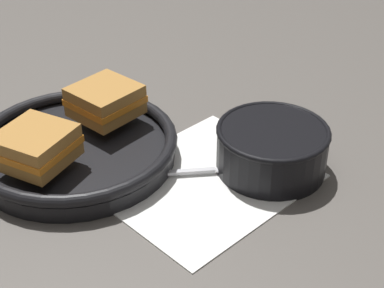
# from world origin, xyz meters

# --- Properties ---
(ground_plane) EXTENTS (4.00, 4.00, 0.00)m
(ground_plane) POSITION_xyz_m (0.00, 0.00, 0.00)
(ground_plane) COLOR #56514C
(napkin) EXTENTS (0.30, 0.26, 0.00)m
(napkin) POSITION_xyz_m (-0.02, -0.01, 0.00)
(napkin) COLOR white
(napkin) RESTS_ON ground_plane
(soup_bowl) EXTENTS (0.16, 0.16, 0.07)m
(soup_bowl) POSITION_xyz_m (0.08, -0.05, 0.04)
(soup_bowl) COLOR black
(soup_bowl) RESTS_ON ground_plane
(spoon) EXTENTS (0.16, 0.10, 0.01)m
(spoon) POSITION_xyz_m (0.01, -0.01, 0.01)
(spoon) COLOR silver
(spoon) RESTS_ON napkin
(skillet) EXTENTS (0.30, 0.30, 0.04)m
(skillet) POSITION_xyz_m (-0.13, 0.14, 0.02)
(skillet) COLOR black
(skillet) RESTS_ON ground_plane
(sandwich_near_left) EXTENTS (0.12, 0.12, 0.05)m
(sandwich_near_left) POSITION_xyz_m (-0.20, 0.12, 0.06)
(sandwich_near_left) COLOR #B27A38
(sandwich_near_left) RESTS_ON skillet
(sandwich_near_right) EXTENTS (0.11, 0.11, 0.05)m
(sandwich_near_right) POSITION_xyz_m (-0.06, 0.17, 0.06)
(sandwich_near_right) COLOR #B27A38
(sandwich_near_right) RESTS_ON skillet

